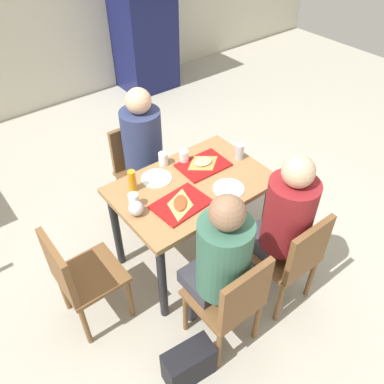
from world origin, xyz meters
The scene contains 24 objects.
ground_plane centered at (0.00, 0.00, -0.01)m, with size 10.00×10.00×0.02m, color #B2AD9E.
main_table centered at (0.00, 0.00, 0.66)m, with size 1.11×0.73×0.78m.
chair_near_left centered at (-0.28, -0.75, 0.49)m, with size 0.40×0.40×0.84m.
chair_near_right centered at (0.28, -0.75, 0.49)m, with size 0.40×0.40×0.84m.
chair_far_side centered at (0.00, 0.75, 0.49)m, with size 0.40×0.40×0.84m.
chair_left_end centered at (-0.94, 0.00, 0.49)m, with size 0.40×0.40×0.84m.
person_in_red centered at (-0.28, -0.61, 0.74)m, with size 0.32×0.42×1.25m.
person_in_brown_jacket centered at (0.28, -0.61, 0.74)m, with size 0.32×0.42×1.25m.
person_far_side centered at (0.00, 0.61, 0.74)m, with size 0.32×0.42×1.25m.
tray_red_near centered at (-0.19, -0.13, 0.79)m, with size 0.36×0.26×0.02m, color #B21414.
tray_red_far centered at (0.19, 0.11, 0.79)m, with size 0.36×0.26×0.02m, color #B21414.
paper_plate_center centered at (-0.17, 0.20, 0.78)m, with size 0.22×0.22×0.01m, color white.
paper_plate_near_edge centered at (0.17, -0.20, 0.78)m, with size 0.22×0.22×0.01m, color white.
pizza_slice_a centered at (-0.20, -0.13, 0.80)m, with size 0.24×0.25×0.02m.
pizza_slice_b centered at (0.20, 0.12, 0.80)m, with size 0.21×0.16×0.02m.
plastic_cup_a centered at (-0.03, 0.31, 0.83)m, with size 0.07×0.07×0.10m, color white.
plastic_cup_b centered at (0.03, -0.31, 0.83)m, with size 0.07×0.07×0.10m, color white.
plastic_cup_c centered at (-0.44, 0.05, 0.83)m, with size 0.07×0.07×0.10m, color white.
plastic_cup_d centered at (0.11, 0.24, 0.83)m, with size 0.07×0.07×0.10m, color white.
soda_can centered at (0.47, 0.02, 0.84)m, with size 0.07×0.07×0.12m, color #B7BCC6.
condiment_bottle centered at (-0.36, 0.20, 0.86)m, with size 0.06×0.06×0.16m, color orange.
foil_bundle centered at (-0.47, -0.02, 0.83)m, with size 0.10×0.10×0.10m, color silver.
handbag centered at (-0.63, -0.77, 0.14)m, with size 0.32×0.16×0.28m, color black.
drink_fridge centered at (1.44, 2.85, 0.95)m, with size 0.70×0.60×1.90m, color #14194C.
Camera 1 is at (-1.31, -1.67, 2.56)m, focal length 36.75 mm.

